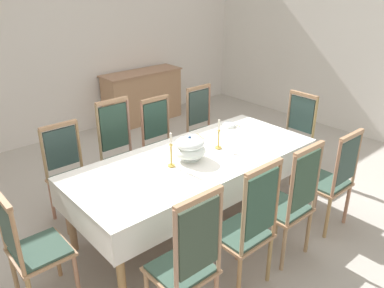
{
  "coord_description": "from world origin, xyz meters",
  "views": [
    {
      "loc": [
        -2.33,
        -2.84,
        2.46
      ],
      "look_at": [
        -0.06,
        -0.25,
        0.94
      ],
      "focal_mm": 36.27,
      "sensor_mm": 36.0,
      "label": 1
    }
  ],
  "objects_px": {
    "bowl_near_right": "(193,137)",
    "chair_north_b": "(121,151)",
    "chair_head_east": "(294,134)",
    "candlestick_west": "(171,153)",
    "bowl_near_left": "(229,125)",
    "chair_north_c": "(162,141)",
    "spoon_secondary": "(199,135)",
    "chair_north_a": "(70,172)",
    "soup_tureen": "(190,148)",
    "chair_south_b": "(247,226)",
    "chair_south_c": "(290,201)",
    "sideboard": "(143,97)",
    "candlestick_east": "(219,137)",
    "chair_south_a": "(187,262)",
    "chair_south_d": "(332,178)",
    "spoon_primary": "(233,123)",
    "chair_head_west": "(31,247)",
    "chair_north_d": "(205,127)",
    "dining_table": "(196,164)"
  },
  "relations": [
    {
      "from": "chair_south_c",
      "to": "sideboard",
      "type": "bearing_deg",
      "value": 74.44
    },
    {
      "from": "candlestick_west",
      "to": "chair_south_a",
      "type": "bearing_deg",
      "value": -122.99
    },
    {
      "from": "chair_north_a",
      "to": "chair_head_east",
      "type": "relative_size",
      "value": 0.98
    },
    {
      "from": "sideboard",
      "to": "bowl_near_right",
      "type": "bearing_deg",
      "value": 67.14
    },
    {
      "from": "chair_head_east",
      "to": "candlestick_west",
      "type": "height_order",
      "value": "candlestick_west"
    },
    {
      "from": "bowl_near_left",
      "to": "sideboard",
      "type": "height_order",
      "value": "sideboard"
    },
    {
      "from": "bowl_near_left",
      "to": "candlestick_west",
      "type": "bearing_deg",
      "value": -162.65
    },
    {
      "from": "dining_table",
      "to": "chair_north_a",
      "type": "xyz_separation_m",
      "value": [
        -0.93,
        0.94,
        -0.15
      ]
    },
    {
      "from": "spoon_primary",
      "to": "chair_head_east",
      "type": "bearing_deg",
      "value": -20.25
    },
    {
      "from": "chair_south_d",
      "to": "chair_head_east",
      "type": "height_order",
      "value": "chair_south_d"
    },
    {
      "from": "chair_north_b",
      "to": "chair_north_a",
      "type": "bearing_deg",
      "value": 0.71
    },
    {
      "from": "chair_head_east",
      "to": "sideboard",
      "type": "distance_m",
      "value": 2.98
    },
    {
      "from": "chair_head_west",
      "to": "chair_north_a",
      "type": "bearing_deg",
      "value": 141.29
    },
    {
      "from": "dining_table",
      "to": "chair_head_west",
      "type": "relative_size",
      "value": 2.42
    },
    {
      "from": "spoon_secondary",
      "to": "chair_south_a",
      "type": "bearing_deg",
      "value": -122.85
    },
    {
      "from": "candlestick_east",
      "to": "spoon_primary",
      "type": "xyz_separation_m",
      "value": [
        0.65,
        0.39,
        -0.12
      ]
    },
    {
      "from": "chair_north_a",
      "to": "soup_tureen",
      "type": "xyz_separation_m",
      "value": [
        0.85,
        -0.94,
        0.35
      ]
    },
    {
      "from": "dining_table",
      "to": "chair_south_a",
      "type": "relative_size",
      "value": 2.14
    },
    {
      "from": "chair_south_a",
      "to": "sideboard",
      "type": "distance_m",
      "value": 4.54
    },
    {
      "from": "chair_south_b",
      "to": "dining_table",
      "type": "bearing_deg",
      "value": 72.77
    },
    {
      "from": "chair_north_b",
      "to": "chair_north_d",
      "type": "relative_size",
      "value": 1.08
    },
    {
      "from": "chair_head_east",
      "to": "bowl_near_right",
      "type": "height_order",
      "value": "chair_head_east"
    },
    {
      "from": "candlestick_east",
      "to": "bowl_near_left",
      "type": "xyz_separation_m",
      "value": [
        0.54,
        0.36,
        -0.1
      ]
    },
    {
      "from": "chair_south_a",
      "to": "chair_south_b",
      "type": "bearing_deg",
      "value": 0.03
    },
    {
      "from": "chair_north_b",
      "to": "chair_north_c",
      "type": "distance_m",
      "value": 0.58
    },
    {
      "from": "chair_south_a",
      "to": "bowl_near_left",
      "type": "xyz_separation_m",
      "value": [
        1.78,
        1.31,
        0.2
      ]
    },
    {
      "from": "chair_head_east",
      "to": "bowl_near_left",
      "type": "height_order",
      "value": "chair_head_east"
    },
    {
      "from": "chair_south_c",
      "to": "chair_head_east",
      "type": "height_order",
      "value": "chair_south_c"
    },
    {
      "from": "chair_north_a",
      "to": "sideboard",
      "type": "distance_m",
      "value": 3.06
    },
    {
      "from": "bowl_near_right",
      "to": "chair_north_b",
      "type": "bearing_deg",
      "value": 134.44
    },
    {
      "from": "bowl_near_left",
      "to": "spoon_primary",
      "type": "relative_size",
      "value": 0.85
    },
    {
      "from": "chair_south_b",
      "to": "chair_south_c",
      "type": "distance_m",
      "value": 0.58
    },
    {
      "from": "bowl_near_right",
      "to": "spoon_primary",
      "type": "height_order",
      "value": "bowl_near_right"
    },
    {
      "from": "candlestick_east",
      "to": "chair_north_c",
      "type": "bearing_deg",
      "value": 91.7
    },
    {
      "from": "bowl_near_right",
      "to": "chair_south_c",
      "type": "bearing_deg",
      "value": -89.73
    },
    {
      "from": "chair_south_c",
      "to": "chair_head_east",
      "type": "bearing_deg",
      "value": 34.09
    },
    {
      "from": "chair_south_b",
      "to": "chair_north_d",
      "type": "xyz_separation_m",
      "value": [
        1.29,
        1.89,
        -0.03
      ]
    },
    {
      "from": "chair_south_c",
      "to": "spoon_secondary",
      "type": "xyz_separation_m",
      "value": [
        0.1,
        1.34,
        0.19
      ]
    },
    {
      "from": "chair_north_d",
      "to": "bowl_near_right",
      "type": "height_order",
      "value": "chair_north_d"
    },
    {
      "from": "chair_north_c",
      "to": "spoon_secondary",
      "type": "distance_m",
      "value": 0.6
    },
    {
      "from": "chair_head_west",
      "to": "chair_head_east",
      "type": "height_order",
      "value": "chair_head_east"
    },
    {
      "from": "chair_north_b",
      "to": "chair_south_d",
      "type": "distance_m",
      "value": 2.29
    },
    {
      "from": "spoon_primary",
      "to": "chair_north_d",
      "type": "bearing_deg",
      "value": 93.87
    },
    {
      "from": "chair_north_a",
      "to": "chair_south_c",
      "type": "distance_m",
      "value": 2.25
    },
    {
      "from": "chair_south_d",
      "to": "bowl_near_right",
      "type": "xyz_separation_m",
      "value": [
        -0.72,
        1.31,
        0.23
      ]
    },
    {
      "from": "soup_tureen",
      "to": "spoon_secondary",
      "type": "xyz_separation_m",
      "value": [
        0.47,
        0.39,
        -0.12
      ]
    },
    {
      "from": "chair_head_west",
      "to": "bowl_near_left",
      "type": "xyz_separation_m",
      "value": [
        2.54,
        0.36,
        0.25
      ]
    },
    {
      "from": "spoon_secondary",
      "to": "candlestick_east",
      "type": "bearing_deg",
      "value": -89.31
    },
    {
      "from": "chair_north_b",
      "to": "chair_head_east",
      "type": "xyz_separation_m",
      "value": [
        1.98,
        -0.95,
        -0.03
      ]
    },
    {
      "from": "bowl_near_left",
      "to": "bowl_near_right",
      "type": "distance_m",
      "value": 0.57
    }
  ]
}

